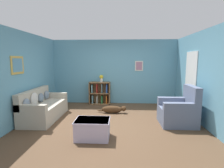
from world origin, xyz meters
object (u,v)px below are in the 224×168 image
at_px(vase, 101,78).
at_px(recliner_chair, 179,111).
at_px(bookshelf, 100,93).
at_px(dog, 113,109).
at_px(coffee_table, 93,128).
at_px(couch, 43,108).

bearing_deg(vase, recliner_chair, -41.74).
bearing_deg(bookshelf, recliner_chair, -41.22).
height_order(bookshelf, dog, bookshelf).
bearing_deg(bookshelf, dog, -64.06).
xyz_separation_m(bookshelf, dog, (0.60, -1.24, -0.31)).
relative_size(coffee_table, vase, 2.73).
height_order(recliner_chair, dog, recliner_chair).
bearing_deg(couch, dog, 17.82).
relative_size(couch, bookshelf, 2.00).
bearing_deg(vase, couch, -129.63).
relative_size(recliner_chair, dog, 1.10).
height_order(couch, vase, vase).
relative_size(bookshelf, coffee_table, 1.16).
bearing_deg(dog, vase, 113.69).
xyz_separation_m(bookshelf, coffee_table, (0.22, -3.19, -0.21)).
bearing_deg(dog, bookshelf, 115.94).
bearing_deg(dog, coffee_table, -101.16).
xyz_separation_m(recliner_chair, vase, (-2.43, 2.16, 0.69)).
bearing_deg(couch, recliner_chair, -3.77).
xyz_separation_m(bookshelf, vase, (0.07, -0.02, 0.63)).
relative_size(couch, coffee_table, 2.32).
bearing_deg(coffee_table, dog, 78.84).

